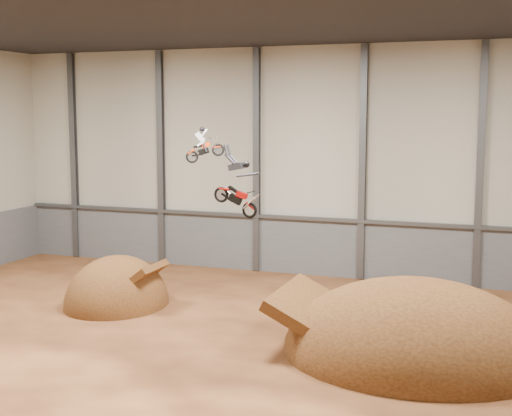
{
  "coord_description": "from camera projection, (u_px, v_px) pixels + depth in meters",
  "views": [
    {
      "loc": [
        11.63,
        -26.97,
        10.01
      ],
      "look_at": [
        0.51,
        4.0,
        5.58
      ],
      "focal_mm": 50.0,
      "sensor_mm": 36.0,
      "label": 1
    }
  ],
  "objects": [
    {
      "name": "floor",
      "position": [
        213.0,
        349.0,
        30.39
      ],
      "size": [
        40.0,
        40.0,
        0.0
      ],
      "primitive_type": "plane",
      "color": "#502915",
      "rests_on": "ground"
    },
    {
      "name": "back_wall",
      "position": [
        309.0,
        162.0,
        43.44
      ],
      "size": [
        40.0,
        0.1,
        14.0
      ],
      "primitive_type": "cube",
      "color": "#B5B2A1",
      "rests_on": "ground"
    },
    {
      "name": "ceiling",
      "position": [
        210.0,
        12.0,
        28.52
      ],
      "size": [
        40.0,
        40.0,
        0.0
      ],
      "primitive_type": "plane",
      "color": "black",
      "rests_on": "back_wall"
    },
    {
      "name": "lower_band_back",
      "position": [
        308.0,
        247.0,
        44.05
      ],
      "size": [
        39.8,
        0.18,
        3.5
      ],
      "primitive_type": "cube",
      "color": "slate",
      "rests_on": "ground"
    },
    {
      "name": "steel_rail",
      "position": [
        307.0,
        218.0,
        43.67
      ],
      "size": [
        39.8,
        0.35,
        0.2
      ],
      "primitive_type": "cube",
      "color": "#47494F",
      "rests_on": "lower_band_back"
    },
    {
      "name": "steel_column_0",
      "position": [
        74.0,
        156.0,
        48.84
      ],
      "size": [
        0.4,
        0.36,
        13.9
      ],
      "primitive_type": "cube",
      "color": "#47494F",
      "rests_on": "ground"
    },
    {
      "name": "steel_column_1",
      "position": [
        161.0,
        159.0,
        46.61
      ],
      "size": [
        0.4,
        0.36,
        13.9
      ],
      "primitive_type": "cube",
      "color": "#47494F",
      "rests_on": "ground"
    },
    {
      "name": "steel_column_2",
      "position": [
        257.0,
        161.0,
        44.37
      ],
      "size": [
        0.4,
        0.36,
        13.9
      ],
      "primitive_type": "cube",
      "color": "#47494F",
      "rests_on": "ground"
    },
    {
      "name": "steel_column_3",
      "position": [
        363.0,
        164.0,
        42.14
      ],
      "size": [
        0.4,
        0.36,
        13.9
      ],
      "primitive_type": "cube",
      "color": "#47494F",
      "rests_on": "ground"
    },
    {
      "name": "steel_column_4",
      "position": [
        480.0,
        166.0,
        39.9
      ],
      "size": [
        0.4,
        0.36,
        13.9
      ],
      "primitive_type": "cube",
      "color": "#47494F",
      "rests_on": "ground"
    },
    {
      "name": "takeoff_ramp",
      "position": [
        117.0,
        305.0,
        37.28
      ],
      "size": [
        5.23,
        6.03,
        5.23
      ],
      "primitive_type": "ellipsoid",
      "color": "#402310",
      "rests_on": "ground"
    },
    {
      "name": "landing_ramp",
      "position": [
        414.0,
        355.0,
        29.58
      ],
      "size": [
        11.02,
        9.75,
        6.36
      ],
      "primitive_type": "ellipsoid",
      "color": "#402310",
      "rests_on": "ground"
    },
    {
      "name": "fmx_rider_a",
      "position": [
        207.0,
        142.0,
        34.72
      ],
      "size": [
        2.35,
        1.76,
        2.15
      ],
      "primitive_type": null,
      "rotation": [
        0.0,
        -0.25,
        0.52
      ],
      "color": "red"
    },
    {
      "name": "fmx_rider_b",
      "position": [
        232.0,
        181.0,
        31.94
      ],
      "size": [
        3.85,
        1.22,
        3.56
      ],
      "primitive_type": null,
      "rotation": [
        0.0,
        0.41,
        -0.1
      ],
      "color": "red"
    }
  ]
}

